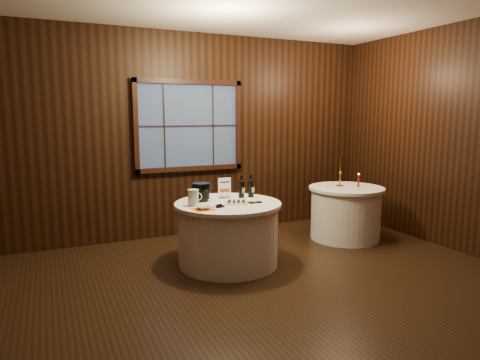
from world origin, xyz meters
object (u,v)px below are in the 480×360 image
port_bottle_right (251,187)px  glass_pitcher (193,197)px  ice_bucket (201,192)px  chocolate_box (255,202)px  main_table (228,233)px  red_candle (358,182)px  brass_candlestick (340,176)px  port_bottle_left (241,187)px  chocolate_plate (236,202)px  sign_stand (224,191)px  grape_bunch (220,206)px  side_table (345,213)px  cracker_bowl (203,207)px

port_bottle_right → glass_pitcher: size_ratio=1.60×
ice_bucket → chocolate_box: bearing=-34.6°
main_table → red_candle: bearing=6.0°
ice_bucket → brass_candlestick: 2.20m
red_candle → brass_candlestick: bearing=145.8°
port_bottle_left → chocolate_plate: 0.39m
ice_bucket → chocolate_box: size_ratio=1.37×
chocolate_plate → brass_candlestick: bearing=14.2°
sign_stand → port_bottle_right: (0.34, -0.06, 0.04)m
ice_bucket → chocolate_plate: ice_bucket is taller
sign_stand → grape_bunch: size_ratio=1.61×
side_table → chocolate_box: (-1.72, -0.46, 0.39)m
sign_stand → main_table: bearing=-103.4°
port_bottle_left → port_bottle_right: bearing=-32.8°
chocolate_plate → red_candle: bearing=8.9°
sign_stand → glass_pitcher: sign_stand is taller
chocolate_box → grape_bunch: 0.49m
side_table → grape_bunch: (-2.20, -0.53, 0.40)m
chocolate_box → chocolate_plate: bearing=169.5°
ice_bucket → chocolate_plate: size_ratio=0.68×
sign_stand → chocolate_box: (0.23, -0.41, -0.09)m
main_table → chocolate_box: size_ratio=7.93×
chocolate_box → ice_bucket: bearing=149.3°
side_table → cracker_bowl: (-2.40, -0.54, 0.41)m
ice_bucket → red_candle: 2.41m
grape_bunch → glass_pitcher: glass_pitcher is taller
side_table → port_bottle_right: 1.69m
main_table → chocolate_box: 0.51m
main_table → port_bottle_right: port_bottle_right is taller
port_bottle_left → chocolate_plate: bearing=-148.8°
sign_stand → cracker_bowl: size_ratio=1.66×
sign_stand → cracker_bowl: 0.67m
ice_bucket → glass_pitcher: size_ratio=1.17×
ice_bucket → cracker_bowl: 0.48m
sign_stand → chocolate_plate: 0.36m
port_bottle_right → red_candle: port_bottle_right is taller
port_bottle_left → brass_candlestick: (1.66, 0.17, 0.02)m
main_table → chocolate_plate: bearing=-57.1°
cracker_bowl → brass_candlestick: bearing=14.7°
side_table → glass_pitcher: 2.50m
glass_pitcher → cracker_bowl: glass_pitcher is taller
chocolate_box → red_candle: size_ratio=0.79×
port_bottle_right → ice_bucket: bearing=154.6°
port_bottle_right → brass_candlestick: brass_candlestick is taller
chocolate_box → glass_pitcher: bearing=171.6°
chocolate_plate → chocolate_box: (0.22, -0.06, -0.01)m
chocolate_plate → red_candle: size_ratio=1.59×
side_table → port_bottle_left: 1.81m
grape_bunch → side_table: bearing=13.5°
side_table → port_bottle_left: port_bottle_left is taller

